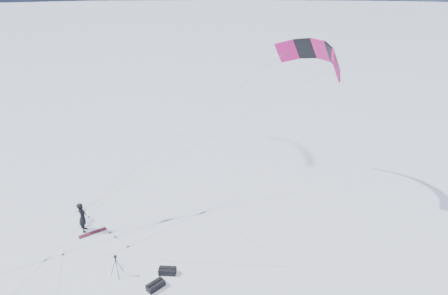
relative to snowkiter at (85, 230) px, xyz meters
name	(u,v)px	position (x,y,z in m)	size (l,w,h in m)	color
ground	(124,266)	(1.70, -3.58, 0.00)	(1800.00, 1800.00, 0.00)	white
horizon_hills	(114,199)	(1.70, -3.58, 3.70)	(704.00, 704.42, 8.96)	black
snow_tracks	(116,278)	(1.29, -4.23, 0.00)	(17.62, 14.39, 0.01)	silver
snowkiter	(85,230)	(0.00, 0.00, 0.00)	(0.63, 0.41, 1.72)	black
snowboard	(93,233)	(0.40, -0.39, 0.02)	(1.47, 0.27, 0.04)	maroon
tripod	(116,263)	(1.39, -4.09, 0.72)	(0.58, 0.54, 1.11)	black
gear_bag_a	(156,285)	(2.91, -5.48, 0.16)	(0.89, 0.69, 0.36)	black
gear_bag_b	(167,271)	(3.58, -4.75, 0.16)	(0.88, 0.66, 0.36)	black
power_kite	(314,55)	(13.89, 0.84, 8.50)	(15.05, 5.97, 8.13)	#BA115F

